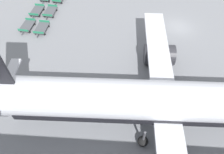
{
  "coord_description": "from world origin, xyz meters",
  "views": [
    {
      "loc": [
        28.9,
        -8.67,
        21.87
      ],
      "look_at": [
        12.21,
        -9.76,
        1.47
      ],
      "focal_mm": 35.0,
      "sensor_mm": 36.0,
      "label": 1
    }
  ],
  "objects_px": {
    "baggage_dolly_row_mid_a_col_b": "(50,12)",
    "baggage_dolly_row_mid_a_col_c": "(42,28)",
    "airplane": "(176,103)",
    "baggage_dolly_row_near_col_b": "(37,11)",
    "baggage_dolly_row_near_col_c": "(27,26)"
  },
  "relations": [
    {
      "from": "baggage_dolly_row_mid_a_col_b",
      "to": "baggage_dolly_row_mid_a_col_c",
      "type": "bearing_deg",
      "value": -3.15
    },
    {
      "from": "airplane",
      "to": "baggage_dolly_row_mid_a_col_b",
      "type": "relative_size",
      "value": 11.32
    },
    {
      "from": "baggage_dolly_row_near_col_b",
      "to": "airplane",
      "type": "bearing_deg",
      "value": 47.15
    },
    {
      "from": "baggage_dolly_row_near_col_c",
      "to": "airplane",
      "type": "bearing_deg",
      "value": 54.57
    },
    {
      "from": "baggage_dolly_row_near_col_c",
      "to": "baggage_dolly_row_mid_a_col_b",
      "type": "xyz_separation_m",
      "value": [
        -4.06,
        2.66,
        0.0
      ]
    },
    {
      "from": "airplane",
      "to": "baggage_dolly_row_near_col_b",
      "type": "xyz_separation_m",
      "value": [
        -18.87,
        -20.34,
        -2.93
      ]
    },
    {
      "from": "baggage_dolly_row_near_col_c",
      "to": "baggage_dolly_row_mid_a_col_b",
      "type": "distance_m",
      "value": 4.85
    },
    {
      "from": "airplane",
      "to": "baggage_dolly_row_mid_a_col_b",
      "type": "xyz_separation_m",
      "value": [
        -18.79,
        -18.05,
        -2.93
      ]
    },
    {
      "from": "baggage_dolly_row_near_col_b",
      "to": "baggage_dolly_row_mid_a_col_c",
      "type": "bearing_deg",
      "value": 24.46
    },
    {
      "from": "baggage_dolly_row_near_col_b",
      "to": "baggage_dolly_row_mid_a_col_c",
      "type": "xyz_separation_m",
      "value": [
        4.51,
        2.05,
        0.0
      ]
    },
    {
      "from": "baggage_dolly_row_near_col_c",
      "to": "baggage_dolly_row_mid_a_col_c",
      "type": "height_order",
      "value": "same"
    },
    {
      "from": "baggage_dolly_row_near_col_c",
      "to": "baggage_dolly_row_mid_a_col_b",
      "type": "bearing_deg",
      "value": 146.71
    },
    {
      "from": "airplane",
      "to": "baggage_dolly_row_near_col_c",
      "type": "distance_m",
      "value": 25.58
    },
    {
      "from": "baggage_dolly_row_mid_a_col_c",
      "to": "baggage_dolly_row_near_col_c",
      "type": "bearing_deg",
      "value": -98.9
    },
    {
      "from": "airplane",
      "to": "baggage_dolly_row_near_col_b",
      "type": "height_order",
      "value": "airplane"
    }
  ]
}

